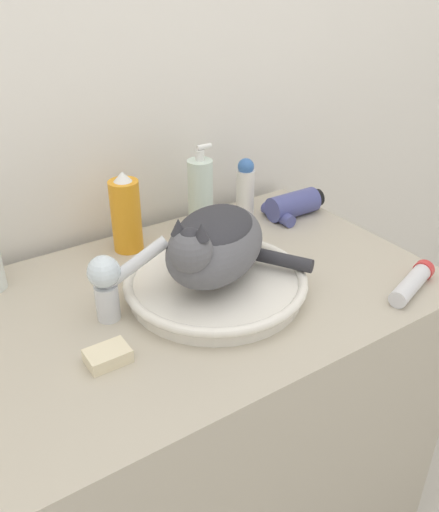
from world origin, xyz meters
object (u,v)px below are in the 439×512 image
Objects in this scene: deodorant_stick at (245,187)px; hair_dryer at (292,206)px; cat at (215,243)px; soap_bar at (108,356)px; spray_bottle_trigger at (126,214)px; cream_tube at (412,283)px; soap_pump_bottle at (201,194)px; faucet at (111,280)px.

hair_dryer is (0.10, -0.07, -0.05)m from deodorant_stick.
cat is 4.57× the size of soap_bar.
spray_bottle_trigger is 1.20× the size of cream_tube.
soap_pump_bottle is at bearing 0.00° from spray_bottle_trigger.
soap_pump_bottle is at bearing -148.37° from cat.
cream_tube is (0.54, -0.25, -0.06)m from faucet.
deodorant_stick is 0.33m from spray_bottle_trigger.
faucet is 0.60m from cream_tube.
spray_bottle_trigger is 2.61× the size of soap_bar.
hair_dryer is 2.18× the size of soap_bar.
hair_dryer is at bearing 23.10° from soap_bar.
faucet is 0.59m from hair_dryer.
spray_bottle_trigger is at bearing 129.92° from cream_tube.
spray_bottle_trigger is 0.63m from cream_tube.
faucet is 2.16× the size of soap_bar.
deodorant_stick is at bearing 0.00° from soap_pump_bottle.
deodorant_stick is at bearing 36.37° from faucet.
soap_pump_bottle is (0.33, 0.23, 0.01)m from faucet.
soap_pump_bottle reaches higher than cream_tube.
hair_dryer is 0.68m from soap_bar.
soap_bar is (-0.60, 0.14, -0.01)m from cream_tube.
spray_bottle_trigger is 0.40m from soap_bar.
deodorant_stick reaches higher than soap_bar.
soap_pump_bottle is 1.35× the size of hair_dryer.
cat is 0.30m from soap_pump_bottle.
faucet is at bearing 61.12° from soap_bar.
cat is 2.12× the size of faucet.
spray_bottle_trigger is at bearing 171.09° from hair_dryer.
cat reaches higher than cream_tube.
soap_pump_bottle is 1.12× the size of spray_bottle_trigger.
cream_tube reaches higher than soap_bar.
soap_pump_bottle is at bearing 40.76° from soap_bar.
soap_pump_bottle is 0.25m from hair_dryer.
soap_pump_bottle is (0.14, 0.27, -0.03)m from cat.
hair_dryer is at bearing 86.37° from cream_tube.
cream_tube is 2.18× the size of soap_bar.
cat reaches higher than hair_dryer.
spray_bottle_trigger reaches higher than deodorant_stick.
soap_bar is (-0.26, -0.07, -0.11)m from cat.
soap_pump_bottle reaches higher than deodorant_stick.
cream_tube is (0.20, -0.48, -0.07)m from soap_pump_bottle.
faucet reaches higher than cream_tube.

